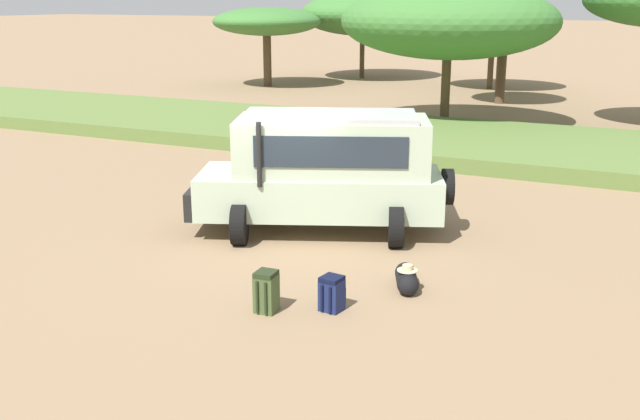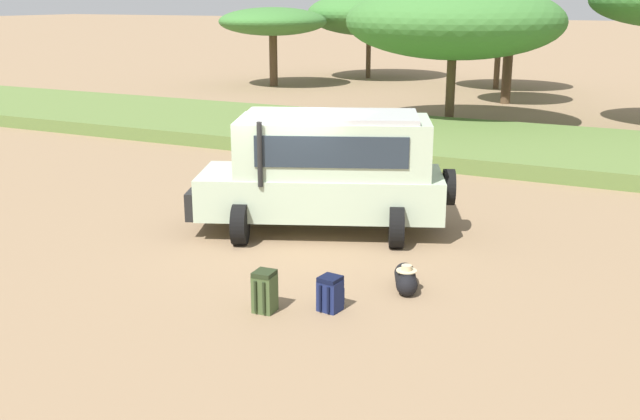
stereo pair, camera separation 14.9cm
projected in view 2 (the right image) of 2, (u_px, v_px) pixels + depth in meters
The scene contains 11 objects.
ground_plane at pixel (290, 234), 15.28m from camera, with size 320.00×320.00×0.00m, color #8C7051.
grass_bank at pixel (443, 141), 24.09m from camera, with size 120.00×7.00×0.44m.
safari_vehicle at pixel (326, 170), 15.16m from camera, with size 5.39×3.81×2.44m.
backpack_beside_front_wheel at pixel (331, 294), 11.50m from camera, with size 0.36×0.44×0.55m.
backpack_cluster_center at pixel (265, 292), 11.45m from camera, with size 0.34×0.44×0.66m.
duffel_bag_low_black_case at pixel (406, 279), 12.36m from camera, with size 0.58×0.89×0.45m.
acacia_tree_far_left at pixel (273, 22), 40.02m from camera, with size 5.78×5.79×4.18m.
acacia_tree_left_mid at pixel (369, 14), 43.97m from camera, with size 7.17×7.85×5.00m.
acacia_tree_centre_back at pixel (500, 20), 38.64m from camera, with size 6.38×5.78×4.49m.
acacia_tree_right_mid at pixel (454, 22), 27.16m from camera, with size 8.00×7.09×5.19m.
acacia_tree_far_right at pixel (510, 25), 33.20m from camera, with size 4.45×4.81×4.18m.
Camera 2 is at (7.01, -12.78, 4.65)m, focal length 42.00 mm.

